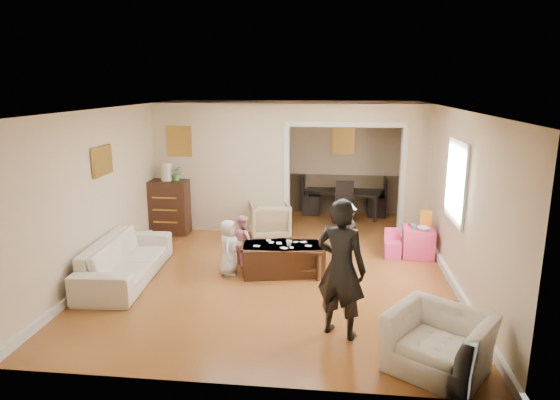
# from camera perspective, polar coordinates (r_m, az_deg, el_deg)

# --- Properties ---
(floor) EXTENTS (7.00, 7.00, 0.00)m
(floor) POSITION_cam_1_polar(r_m,az_deg,el_deg) (8.39, -0.15, -7.31)
(floor) COLOR #AB6A2C
(floor) RESTS_ON ground
(partition_left) EXTENTS (2.75, 0.18, 2.60)m
(partition_left) POSITION_cam_1_polar(r_m,az_deg,el_deg) (10.00, -6.85, 3.72)
(partition_left) COLOR beige
(partition_left) RESTS_ON ground
(partition_right) EXTENTS (0.55, 0.18, 2.60)m
(partition_right) POSITION_cam_1_polar(r_m,az_deg,el_deg) (9.87, 15.51, 3.19)
(partition_right) COLOR beige
(partition_right) RESTS_ON ground
(partition_header) EXTENTS (2.22, 0.18, 0.35)m
(partition_header) POSITION_cam_1_polar(r_m,az_deg,el_deg) (9.62, 7.70, 10.06)
(partition_header) COLOR beige
(partition_header) RESTS_ON partition_right
(window_pane) EXTENTS (0.03, 0.95, 1.10)m
(window_pane) POSITION_cam_1_polar(r_m,az_deg,el_deg) (7.76, 19.97, 2.05)
(window_pane) COLOR white
(window_pane) RESTS_ON ground
(framed_art_partition) EXTENTS (0.45, 0.03, 0.55)m
(framed_art_partition) POSITION_cam_1_polar(r_m,az_deg,el_deg) (10.05, -11.69, 6.75)
(framed_art_partition) COLOR brown
(framed_art_partition) RESTS_ON partition_left
(framed_art_sofa_wall) EXTENTS (0.03, 0.55, 0.40)m
(framed_art_sofa_wall) POSITION_cam_1_polar(r_m,az_deg,el_deg) (8.13, -20.06, 4.33)
(framed_art_sofa_wall) COLOR brown
(framed_art_alcove) EXTENTS (0.45, 0.03, 0.55)m
(framed_art_alcove) POSITION_cam_1_polar(r_m,az_deg,el_deg) (11.31, 7.41, 6.87)
(framed_art_alcove) COLOR brown
(sofa) EXTENTS (0.98, 2.23, 0.64)m
(sofa) POSITION_cam_1_polar(r_m,az_deg,el_deg) (7.98, -17.57, -6.64)
(sofa) COLOR silver
(sofa) RESTS_ON ground
(armchair_back) EXTENTS (0.93, 0.94, 0.70)m
(armchair_back) POSITION_cam_1_polar(r_m,az_deg,el_deg) (9.66, -1.22, -2.32)
(armchair_back) COLOR #C8B98B
(armchair_back) RESTS_ON ground
(armchair_front) EXTENTS (1.30, 1.26, 0.64)m
(armchair_front) POSITION_cam_1_polar(r_m,az_deg,el_deg) (5.61, 18.10, -15.51)
(armchair_front) COLOR silver
(armchair_front) RESTS_ON ground
(dresser) EXTENTS (0.80, 0.45, 1.09)m
(dresser) POSITION_cam_1_polar(r_m,az_deg,el_deg) (10.09, -12.88, -0.82)
(dresser) COLOR black
(dresser) RESTS_ON ground
(table_lamp) EXTENTS (0.22, 0.22, 0.36)m
(table_lamp) POSITION_cam_1_polar(r_m,az_deg,el_deg) (9.94, -13.09, 3.25)
(table_lamp) COLOR beige
(table_lamp) RESTS_ON dresser
(potted_plant) EXTENTS (0.28, 0.24, 0.31)m
(potted_plant) POSITION_cam_1_polar(r_m,az_deg,el_deg) (9.88, -11.99, 3.09)
(potted_plant) COLOR #427433
(potted_plant) RESTS_ON dresser
(coffee_table) EXTENTS (1.37, 0.88, 0.48)m
(coffee_table) POSITION_cam_1_polar(r_m,az_deg,el_deg) (7.88, 0.35, -6.88)
(coffee_table) COLOR #392012
(coffee_table) RESTS_ON ground
(coffee_cup) EXTENTS (0.11, 0.11, 0.09)m
(coffee_cup) POSITION_cam_1_polar(r_m,az_deg,el_deg) (7.73, 1.06, -5.07)
(coffee_cup) COLOR silver
(coffee_cup) RESTS_ON coffee_table
(play_table) EXTENTS (0.58, 0.58, 0.51)m
(play_table) POSITION_cam_1_polar(r_m,az_deg,el_deg) (8.94, 15.85, -4.77)
(play_table) COLOR #E83D74
(play_table) RESTS_ON ground
(cereal_box) EXTENTS (0.21, 0.09, 0.30)m
(cereal_box) POSITION_cam_1_polar(r_m,az_deg,el_deg) (8.94, 16.67, -2.10)
(cereal_box) COLOR yellow
(cereal_box) RESTS_ON play_table
(cyan_cup) EXTENTS (0.08, 0.08, 0.08)m
(cyan_cup) POSITION_cam_1_polar(r_m,az_deg,el_deg) (8.79, 15.38, -3.02)
(cyan_cup) COLOR teal
(cyan_cup) RESTS_ON play_table
(toy_block) EXTENTS (0.09, 0.08, 0.05)m
(toy_block) POSITION_cam_1_polar(r_m,az_deg,el_deg) (8.96, 15.09, -2.80)
(toy_block) COLOR red
(toy_block) RESTS_ON play_table
(play_bowl) EXTENTS (0.25, 0.25, 0.06)m
(play_bowl) POSITION_cam_1_polar(r_m,az_deg,el_deg) (8.76, 16.42, -3.24)
(play_bowl) COLOR silver
(play_bowl) RESTS_ON play_table
(dining_table) EXTENTS (1.89, 1.32, 0.60)m
(dining_table) POSITION_cam_1_polar(r_m,az_deg,el_deg) (11.37, 7.45, -0.26)
(dining_table) COLOR black
(dining_table) RESTS_ON ground
(adult_person) EXTENTS (0.74, 0.63, 1.71)m
(adult_person) POSITION_cam_1_polar(r_m,az_deg,el_deg) (5.85, 7.13, -7.91)
(adult_person) COLOR black
(adult_person) RESTS_ON ground
(child_kneel_a) EXTENTS (0.30, 0.45, 0.90)m
(child_kneel_a) POSITION_cam_1_polar(r_m,az_deg,el_deg) (7.79, -6.02, -5.54)
(child_kneel_a) COLOR silver
(child_kneel_a) RESTS_ON ground
(child_kneel_b) EXTENTS (0.49, 0.52, 0.86)m
(child_kneel_b) POSITION_cam_1_polar(r_m,az_deg,el_deg) (8.19, -4.32, -4.70)
(child_kneel_b) COLOR pink
(child_kneel_b) RESTS_ON ground
(child_toddler) EXTENTS (0.49, 0.54, 0.89)m
(child_toddler) POSITION_cam_1_polar(r_m,az_deg,el_deg) (8.49, 7.97, -4.04)
(child_toddler) COLOR black
(child_toddler) RESTS_ON ground
(craft_papers) EXTENTS (0.92, 0.47, 0.00)m
(craft_papers) POSITION_cam_1_polar(r_m,az_deg,el_deg) (7.81, 0.45, -5.19)
(craft_papers) COLOR white
(craft_papers) RESTS_ON coffee_table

